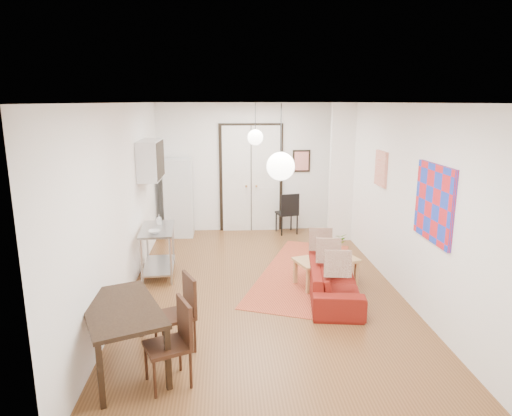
{
  "coord_description": "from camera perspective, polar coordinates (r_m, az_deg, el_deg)",
  "views": [
    {
      "loc": [
        -0.59,
        -6.77,
        2.92
      ],
      "look_at": [
        -0.1,
        0.34,
        1.25
      ],
      "focal_mm": 32.0,
      "sensor_mm": 36.0,
      "label": 1
    }
  ],
  "objects": [
    {
      "name": "floor",
      "position": [
        7.39,
        0.98,
        -10.08
      ],
      "size": [
        7.0,
        7.0,
        0.0
      ],
      "primitive_type": "plane",
      "color": "brown",
      "rests_on": "ground"
    },
    {
      "name": "ceiling",
      "position": [
        6.79,
        1.08,
        13.01
      ],
      "size": [
        4.2,
        7.0,
        0.02
      ],
      "primitive_type": "cube",
      "color": "white",
      "rests_on": "wall_back"
    },
    {
      "name": "wall_back",
      "position": [
        10.39,
        -0.64,
        5.04
      ],
      "size": [
        4.2,
        0.02,
        2.9
      ],
      "primitive_type": "cube",
      "color": "white",
      "rests_on": "floor"
    },
    {
      "name": "wall_front",
      "position": [
        3.63,
        5.85,
        -10.76
      ],
      "size": [
        4.2,
        0.02,
        2.9
      ],
      "primitive_type": "cube",
      "color": "white",
      "rests_on": "floor"
    },
    {
      "name": "wall_left",
      "position": [
        7.09,
        -16.14,
        0.69
      ],
      "size": [
        0.02,
        7.0,
        2.9
      ],
      "primitive_type": "cube",
      "color": "white",
      "rests_on": "floor"
    },
    {
      "name": "wall_right",
      "position": [
        7.43,
        17.38,
        1.16
      ],
      "size": [
        0.02,
        7.0,
        2.9
      ],
      "primitive_type": "cube",
      "color": "white",
      "rests_on": "floor"
    },
    {
      "name": "double_doors",
      "position": [
        10.38,
        -0.62,
        3.64
      ],
      "size": [
        1.44,
        0.06,
        2.5
      ],
      "primitive_type": "cube",
      "color": "silver",
      "rests_on": "wall_back"
    },
    {
      "name": "stub_partition",
      "position": [
        9.74,
        10.65,
        4.28
      ],
      "size": [
        0.5,
        0.1,
        2.9
      ],
      "primitive_type": "cube",
      "color": "white",
      "rests_on": "floor"
    },
    {
      "name": "wall_cabinet",
      "position": [
        8.44,
        -13.04,
        5.9
      ],
      "size": [
        0.35,
        1.0,
        0.7
      ],
      "primitive_type": "cube",
      "color": "silver",
      "rests_on": "wall_left"
    },
    {
      "name": "painting_popart",
      "position": [
        6.26,
        21.37,
        0.56
      ],
      "size": [
        0.05,
        1.0,
        1.0
      ],
      "primitive_type": "cube",
      "color": "red",
      "rests_on": "wall_right"
    },
    {
      "name": "painting_abstract",
      "position": [
        8.1,
        15.37,
        4.76
      ],
      "size": [
        0.05,
        0.5,
        0.6
      ],
      "primitive_type": "cube",
      "color": "#F3E6CB",
      "rests_on": "wall_right"
    },
    {
      "name": "poster_back",
      "position": [
        10.47,
        5.7,
        5.87
      ],
      "size": [
        0.4,
        0.03,
        0.5
      ],
      "primitive_type": "cube",
      "color": "red",
      "rests_on": "wall_back"
    },
    {
      "name": "print_left",
      "position": [
        8.95,
        -13.52,
        6.59
      ],
      "size": [
        0.03,
        0.44,
        0.54
      ],
      "primitive_type": "cube",
      "color": "#9D6341",
      "rests_on": "wall_left"
    },
    {
      "name": "pendant_back",
      "position": [
        8.81,
        -0.08,
        8.83
      ],
      "size": [
        0.3,
        0.3,
        0.8
      ],
      "color": "white",
      "rests_on": "ceiling"
    },
    {
      "name": "pendant_front",
      "position": [
        4.85,
        3.1,
        5.24
      ],
      "size": [
        0.3,
        0.3,
        0.8
      ],
      "color": "white",
      "rests_on": "ceiling"
    },
    {
      "name": "kilim_rug",
      "position": [
        8.1,
        5.76,
        -7.99
      ],
      "size": [
        2.42,
        3.67,
        0.01
      ],
      "primitive_type": "cube",
      "rotation": [
        0.0,
        0.0,
        -0.36
      ],
      "color": "#B8502E",
      "rests_on": "floor"
    },
    {
      "name": "sofa",
      "position": [
        7.12,
        9.7,
        -8.89
      ],
      "size": [
        1.91,
        0.96,
        0.53
      ],
      "primitive_type": "imported",
      "rotation": [
        0.0,
        0.0,
        1.43
      ],
      "color": "maroon",
      "rests_on": "floor"
    },
    {
      "name": "coffee_table",
      "position": [
        7.52,
        8.76,
        -6.7
      ],
      "size": [
        1.11,
        0.83,
        0.44
      ],
      "rotation": [
        0.0,
        0.0,
        0.31
      ],
      "color": "tan",
      "rests_on": "floor"
    },
    {
      "name": "potted_plant",
      "position": [
        7.46,
        9.59,
        -4.69
      ],
      "size": [
        0.44,
        0.47,
        0.43
      ],
      "primitive_type": "imported",
      "rotation": [
        0.0,
        0.0,
        0.31
      ],
      "color": "#2E6730",
      "rests_on": "coffee_table"
    },
    {
      "name": "kitchen_counter",
      "position": [
        7.98,
        -12.15,
        -4.61
      ],
      "size": [
        0.61,
        1.12,
        0.83
      ],
      "rotation": [
        0.0,
        0.0,
        0.07
      ],
      "color": "#A4A6A9",
      "rests_on": "floor"
    },
    {
      "name": "bowl",
      "position": [
        7.6,
        -12.58,
        -2.91
      ],
      "size": [
        0.21,
        0.21,
        0.05
      ],
      "primitive_type": "imported",
      "rotation": [
        0.0,
        0.0,
        0.07
      ],
      "color": "beige",
      "rests_on": "kitchen_counter"
    },
    {
      "name": "soap_bottle",
      "position": [
        8.11,
        -12.04,
        -1.41
      ],
      "size": [
        0.08,
        0.08,
        0.17
      ],
      "primitive_type": "imported",
      "rotation": [
        0.0,
        0.0,
        0.07
      ],
      "color": "teal",
      "rests_on": "kitchen_counter"
    },
    {
      "name": "fridge",
      "position": [
        10.18,
        -9.61,
        1.29
      ],
      "size": [
        0.61,
        0.61,
        1.71
      ],
      "primitive_type": "cube",
      "rotation": [
        0.0,
        0.0,
        0.0
      ],
      "color": "silver",
      "rests_on": "floor"
    },
    {
      "name": "dining_table",
      "position": [
        5.33,
        -16.51,
        -12.54
      ],
      "size": [
        1.22,
        1.52,
        0.74
      ],
      "rotation": [
        0.0,
        0.0,
        0.4
      ],
      "color": "black",
      "rests_on": "floor"
    },
    {
      "name": "dining_chair_near",
      "position": [
        5.69,
        -10.12,
        -11.9
      ],
      "size": [
        0.56,
        0.68,
        0.91
      ],
      "rotation": [
        0.0,
        0.0,
        -1.17
      ],
      "color": "#361911",
      "rests_on": "floor"
    },
    {
      "name": "dining_chair_far",
      "position": [
        5.07,
        -10.96,
        -15.24
      ],
      "size": [
        0.56,
        0.68,
        0.91
      ],
      "rotation": [
        0.0,
        0.0,
        -1.17
      ],
      "color": "#361911",
      "rests_on": "floor"
    },
    {
      "name": "black_side_chair",
      "position": [
        10.38,
        3.8,
        -0.07
      ],
      "size": [
        0.51,
        0.52,
        0.94
      ],
      "rotation": [
        0.0,
        0.0,
        3.38
      ],
      "color": "black",
      "rests_on": "floor"
    }
  ]
}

